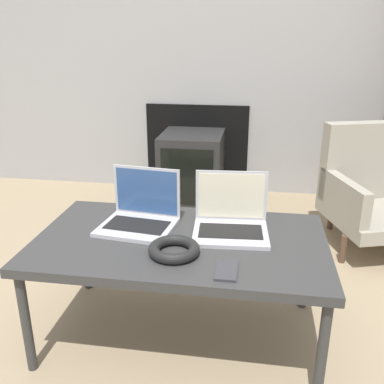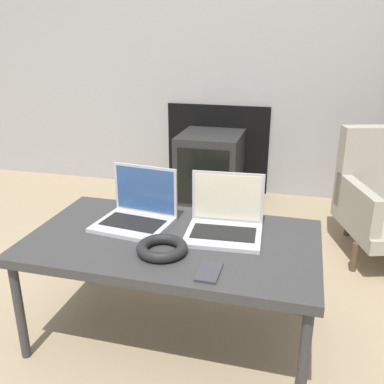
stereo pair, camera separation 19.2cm
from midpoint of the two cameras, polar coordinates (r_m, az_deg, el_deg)
The scene contains 7 objects.
wall_back at distance 3.36m, azimuth 9.16°, elevation 21.41°, with size 7.00×0.08×2.60m.
table at distance 1.70m, azimuth 0.64°, elevation -7.27°, with size 1.14×0.65×0.45m.
laptop_left at distance 1.80m, azimuth -4.29°, elevation -2.71°, with size 0.32×0.28×0.23m.
laptop_right at distance 1.73m, azimuth 7.61°, elevation -3.94°, with size 0.31×0.27×0.23m.
headphones at distance 1.57m, azimuth -0.45°, elevation -7.57°, with size 0.19×0.19×0.04m.
phone at distance 1.46m, azimuth 6.12°, elevation -10.67°, with size 0.07×0.13×0.01m.
tv at distance 3.24m, azimuth 4.16°, elevation 3.24°, with size 0.45×0.49×0.52m.
Camera 2 is at (0.46, -1.14, 1.20)m, focal length 40.00 mm.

